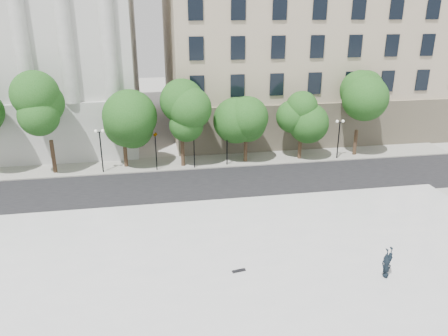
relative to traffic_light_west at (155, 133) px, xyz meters
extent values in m
cube|color=silver|center=(0.33, -19.30, -3.47)|extent=(44.00, 22.00, 0.45)
cube|color=black|center=(0.33, -4.30, -3.68)|extent=(60.00, 8.00, 0.02)
cube|color=#A7A69A|center=(0.33, 1.70, -3.63)|extent=(60.00, 4.00, 0.12)
cube|color=tan|center=(20.33, 16.70, 6.81)|extent=(36.00, 26.00, 21.00)
cylinder|color=black|center=(0.00, 0.00, -1.94)|extent=(0.10, 0.10, 3.50)
imported|color=black|center=(0.00, 0.00, 0.16)|extent=(0.84, 1.75, 0.69)
cylinder|color=black|center=(3.52, 0.00, -1.94)|extent=(0.10, 0.10, 3.50)
imported|color=black|center=(3.52, 0.00, 0.18)|extent=(0.74, 1.86, 0.73)
imported|color=black|center=(11.86, -20.04, -2.99)|extent=(1.12, 1.93, 0.49)
cube|color=black|center=(4.04, -18.12, -3.20)|extent=(0.80, 0.34, 0.08)
cylinder|color=#382619|center=(-9.23, 0.95, -2.10)|extent=(0.36, 0.36, 3.18)
sphere|color=#194714|center=(-9.23, 0.95, 2.21)|extent=(3.80, 3.80, 3.80)
cylinder|color=#382619|center=(-2.85, 1.46, -2.47)|extent=(0.36, 0.36, 2.44)
sphere|color=#194714|center=(-2.85, 1.46, 0.83)|extent=(4.53, 4.53, 4.53)
cylinder|color=#382619|center=(2.50, 0.75, -2.24)|extent=(0.36, 0.36, 2.91)
sphere|color=#194714|center=(2.50, 0.75, 1.71)|extent=(3.53, 3.53, 3.53)
cylinder|color=#382619|center=(8.66, 0.97, -2.49)|extent=(0.36, 0.36, 2.41)
sphere|color=#194714|center=(8.66, 0.97, 0.78)|extent=(3.69, 3.69, 3.69)
cylinder|color=#382619|center=(14.17, 0.86, -2.41)|extent=(0.36, 0.36, 2.57)
sphere|color=#194714|center=(14.17, 0.86, 1.07)|extent=(3.52, 3.52, 3.52)
cylinder|color=#382619|center=(20.15, 1.06, -2.33)|extent=(0.36, 0.36, 2.71)
sphere|color=#194714|center=(20.15, 1.06, 1.35)|extent=(3.86, 3.86, 3.86)
cylinder|color=black|center=(-4.90, 0.30, -1.73)|extent=(0.12, 0.12, 3.91)
cube|color=black|center=(-4.90, 0.30, 0.22)|extent=(0.60, 0.06, 0.06)
sphere|color=white|center=(-5.20, 0.30, 0.32)|extent=(0.28, 0.28, 0.28)
sphere|color=white|center=(-4.60, 0.30, 0.32)|extent=(0.28, 0.28, 0.28)
cylinder|color=black|center=(6.70, 0.30, -1.68)|extent=(0.12, 0.12, 4.03)
cube|color=black|center=(6.70, 0.30, 0.34)|extent=(0.60, 0.06, 0.06)
sphere|color=white|center=(6.40, 0.30, 0.44)|extent=(0.28, 0.28, 0.28)
sphere|color=white|center=(7.00, 0.30, 0.44)|extent=(0.28, 0.28, 0.28)
cylinder|color=black|center=(17.93, 0.30, -1.79)|extent=(0.12, 0.12, 3.81)
cube|color=black|center=(17.93, 0.30, 0.12)|extent=(0.60, 0.06, 0.06)
sphere|color=white|center=(17.63, 0.30, 0.22)|extent=(0.28, 0.28, 0.28)
sphere|color=white|center=(18.23, 0.30, 0.22)|extent=(0.28, 0.28, 0.28)
camera|label=1|loc=(-0.38, -38.63, 10.74)|focal=35.00mm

